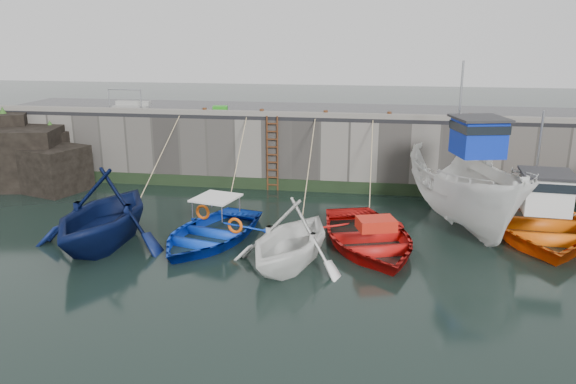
% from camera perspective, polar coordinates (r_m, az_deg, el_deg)
% --- Properties ---
extents(ground, '(120.00, 120.00, 0.00)m').
position_cam_1_polar(ground, '(14.68, -0.99, -10.60)').
color(ground, black).
rests_on(ground, ground).
extents(quay_back, '(30.00, 5.00, 3.00)m').
position_cam_1_polar(quay_back, '(26.03, 3.79, 4.71)').
color(quay_back, slate).
rests_on(quay_back, ground).
extents(road_back, '(30.00, 5.00, 0.16)m').
position_cam_1_polar(road_back, '(25.77, 3.86, 8.15)').
color(road_back, black).
rests_on(road_back, quay_back).
extents(kerb_back, '(30.00, 0.30, 0.20)m').
position_cam_1_polar(kerb_back, '(23.43, 3.33, 7.83)').
color(kerb_back, slate).
rests_on(kerb_back, road_back).
extents(algae_back, '(30.00, 0.08, 0.50)m').
position_cam_1_polar(algae_back, '(23.86, 3.17, 0.59)').
color(algae_back, black).
rests_on(algae_back, ground).
extents(rock_outcrop, '(5.85, 4.24, 3.41)m').
position_cam_1_polar(rock_outcrop, '(27.31, -25.11, 3.24)').
color(rock_outcrop, black).
rests_on(rock_outcrop, ground).
extents(ladder, '(0.51, 0.08, 3.20)m').
position_cam_1_polar(ladder, '(23.77, -1.61, 3.88)').
color(ladder, '#3F1E0F').
rests_on(ladder, ground).
extents(boat_near_white, '(4.55, 5.25, 2.74)m').
position_cam_1_polar(boat_near_white, '(19.03, -18.05, -5.04)').
color(boat_near_white, '#0A143F').
rests_on(boat_near_white, ground).
extents(boat_near_white_rope, '(0.04, 5.36, 3.10)m').
position_cam_1_polar(boat_near_white_rope, '(23.20, -12.73, -0.88)').
color(boat_near_white_rope, tan).
rests_on(boat_near_white_rope, ground).
extents(boat_near_blue, '(4.63, 5.65, 1.02)m').
position_cam_1_polar(boat_near_blue, '(18.62, -7.96, -4.84)').
color(boat_near_blue, '#0D38C4').
rests_on(boat_near_blue, ground).
extents(boat_near_blue_rope, '(0.04, 4.61, 3.10)m').
position_cam_1_polar(boat_near_blue_rope, '(22.64, -4.75, -0.95)').
color(boat_near_blue_rope, tan).
rests_on(boat_near_blue_rope, ground).
extents(boat_near_blacktrim, '(4.72, 5.12, 2.25)m').
position_cam_1_polar(boat_near_blacktrim, '(16.61, 0.24, -7.32)').
color(boat_near_blacktrim, white).
rests_on(boat_near_blacktrim, ground).
extents(boat_near_blacktrim_rope, '(0.04, 5.95, 3.10)m').
position_cam_1_polar(boat_near_blacktrim_rope, '(21.42, 2.36, -1.90)').
color(boat_near_blacktrim_rope, tan).
rests_on(boat_near_blacktrim_rope, ground).
extents(boat_near_navy, '(5.39, 6.41, 1.13)m').
position_cam_1_polar(boat_near_navy, '(18.15, 8.05, -5.42)').
color(boat_near_navy, red).
rests_on(boat_near_navy, ground).
extents(boat_near_navy_rope, '(0.04, 4.37, 3.10)m').
position_cam_1_polar(boat_near_navy_rope, '(22.17, 8.30, -1.44)').
color(boat_near_navy_rope, tan).
rests_on(boat_near_navy_rope, ground).
extents(boat_far_white, '(4.60, 8.10, 5.95)m').
position_cam_1_polar(boat_far_white, '(20.60, 17.66, 0.19)').
color(boat_far_white, white).
rests_on(boat_far_white, ground).
extents(boat_far_orange, '(5.12, 6.84, 4.35)m').
position_cam_1_polar(boat_far_orange, '(20.61, 24.05, -2.79)').
color(boat_far_orange, '#FF650D').
rests_on(boat_far_orange, ground).
extents(fish_crate, '(0.69, 0.54, 0.28)m').
position_cam_1_polar(fish_crate, '(25.08, -6.90, 8.37)').
color(fish_crate, '#25901A').
rests_on(fish_crate, road_back).
extents(railing, '(1.60, 1.05, 1.00)m').
position_cam_1_polar(railing, '(26.78, -15.60, 8.51)').
color(railing, '#A5A8AD').
rests_on(railing, road_back).
extents(bollard_a, '(0.18, 0.18, 0.28)m').
position_cam_1_polar(bollard_a, '(24.52, -8.47, 8.14)').
color(bollard_a, '#3F1E0F').
rests_on(bollard_a, road_back).
extents(bollard_b, '(0.18, 0.18, 0.28)m').
position_cam_1_polar(bollard_b, '(23.90, -2.68, 8.09)').
color(bollard_b, '#3F1E0F').
rests_on(bollard_b, road_back).
extents(bollard_c, '(0.18, 0.18, 0.28)m').
position_cam_1_polar(bollard_c, '(23.50, 3.84, 7.94)').
color(bollard_c, '#3F1E0F').
rests_on(bollard_c, road_back).
extents(bollard_d, '(0.18, 0.18, 0.28)m').
position_cam_1_polar(bollard_d, '(23.41, 10.25, 7.69)').
color(bollard_d, '#3F1E0F').
rests_on(bollard_d, road_back).
extents(bollard_e, '(0.18, 0.18, 0.28)m').
position_cam_1_polar(bollard_e, '(23.70, 18.06, 7.26)').
color(bollard_e, '#3F1E0F').
rests_on(bollard_e, road_back).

